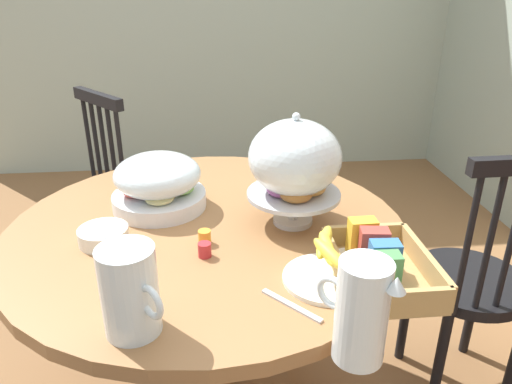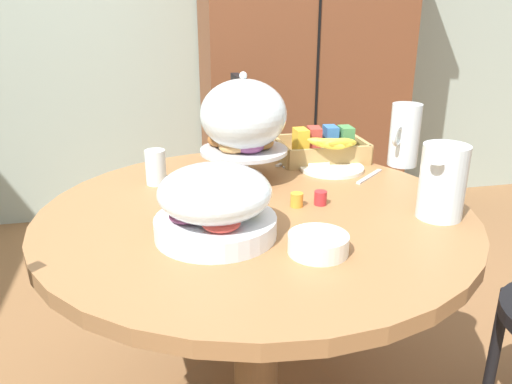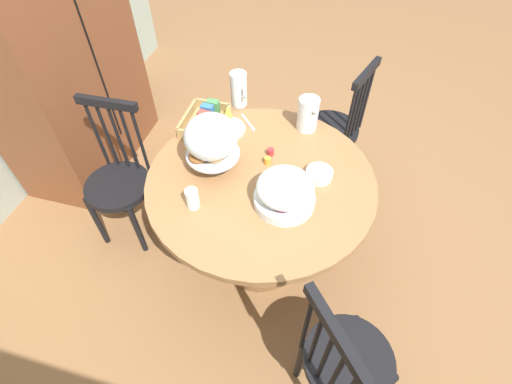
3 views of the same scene
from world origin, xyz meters
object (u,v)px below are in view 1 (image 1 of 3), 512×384
Objects in this scene: orange_juice_pitcher at (361,315)px; china_plate_large at (327,278)px; dining_table at (210,282)px; cereal_basket at (373,263)px; cereal_bowl at (104,235)px; windsor_chair_facing_door at (472,285)px; drinking_glass at (283,172)px; pastry_stand_with_dome at (295,162)px; milk_pitcher at (130,295)px; windsor_chair_near_window at (85,212)px; fruit_platter_covered at (158,183)px; china_plate_small at (354,264)px.

china_plate_large is at bearing 179.87° from orange_juice_pitcher.
dining_table is at bearing -138.22° from china_plate_large.
cereal_basket is 2.26× the size of cereal_bowl.
drinking_glass is at bearing -112.64° from windsor_chair_facing_door.
orange_juice_pitcher is 0.99× the size of china_plate_large.
china_plate_large is (-0.00, -0.11, -0.04)m from cereal_basket.
milk_pitcher is at bearing -42.81° from pastry_stand_with_dome.
dining_table is at bearing -129.30° from cereal_basket.
windsor_chair_near_window is 3.25× the size of fruit_platter_covered.
windsor_chair_near_window is 1.00m from drinking_glass.
drinking_glass is (-0.13, 0.42, -0.03)m from fruit_platter_covered.
pastry_stand_with_dome is 0.58m from orange_juice_pitcher.
fruit_platter_covered is 2.14× the size of cereal_bowl.
dining_table is 3.80× the size of cereal_basket.
pastry_stand_with_dome is 0.38m from cereal_basket.
pastry_stand_with_dome reaches higher than windsor_chair_near_window.
windsor_chair_near_window reaches higher than orange_juice_pitcher.
orange_juice_pitcher is 0.86m from drinking_glass.
milk_pitcher is 0.90× the size of china_plate_large.
china_plate_large is 1.47× the size of china_plate_small.
china_plate_small is at bearing -143.74° from cereal_basket.
milk_pitcher is (0.60, -0.01, 0.00)m from fruit_platter_covered.
fruit_platter_covered is (-0.15, -0.41, -0.11)m from pastry_stand_with_dome.
windsor_chair_facing_door reaches higher than dining_table.
china_plate_small is (-0.04, 0.08, 0.01)m from china_plate_large.
windsor_chair_near_window is at bearing -137.22° from cereal_basket.
drinking_glass is at bearing 178.11° from pastry_stand_with_dome.
cereal_basket is (0.33, 0.41, 0.26)m from dining_table.
cereal_basket is 2.87× the size of drinking_glass.
drinking_glass is (-0.28, 0.01, -0.14)m from pastry_stand_with_dome.
drinking_glass is at bearing -178.51° from orange_juice_pitcher.
windsor_chair_facing_door is 1.22m from milk_pitcher.
china_plate_small is 1.07× the size of cereal_bowl.
windsor_chair_facing_door is 1.23m from cereal_bowl.
dining_table is at bearing -153.57° from orange_juice_pitcher.
windsor_chair_facing_door is 0.80m from pastry_stand_with_dome.
orange_juice_pitcher is at bearing 31.58° from fruit_platter_covered.
china_plate_small is (0.27, 0.11, -0.18)m from pastry_stand_with_dome.
dining_table is 0.53m from china_plate_small.
china_plate_large is 2.00× the size of drinking_glass.
cereal_basket is at bearing 156.24° from orange_juice_pitcher.
milk_pitcher is 0.48m from china_plate_large.
windsor_chair_facing_door reaches higher than fruit_platter_covered.
cereal_basket is at bearing 24.50° from pastry_stand_with_dome.
pastry_stand_with_dome is 0.63m from milk_pitcher.
orange_juice_pitcher reaches higher than fruit_platter_covered.
china_plate_small is at bearing 52.33° from dining_table.
milk_pitcher is at bearing 18.80° from windsor_chair_near_window.
china_plate_large is at bearing 2.20° from drinking_glass.
dining_table is at bearing 106.15° from cereal_bowl.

